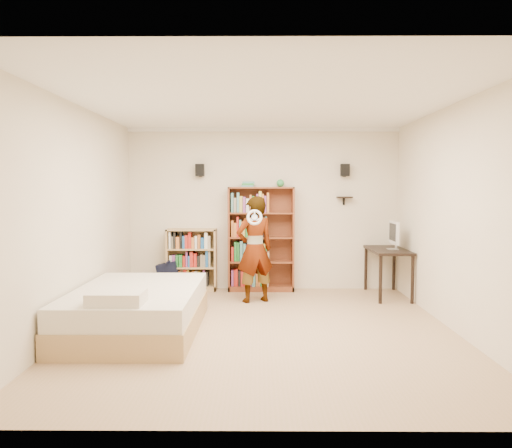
{
  "coord_description": "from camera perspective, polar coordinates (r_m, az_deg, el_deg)",
  "views": [
    {
      "loc": [
        -0.06,
        -5.88,
        1.69
      ],
      "look_at": [
        -0.11,
        0.6,
        1.23
      ],
      "focal_mm": 35.0,
      "sensor_mm": 36.0,
      "label": 1
    }
  ],
  "objects": [
    {
      "name": "computer_desk",
      "position": [
        8.14,
        14.81,
        -5.39
      ],
      "size": [
        0.55,
        1.1,
        0.75
      ],
      "primitive_type": null,
      "color": "black",
      "rests_on": "ground"
    },
    {
      "name": "wii_wheel",
      "position": [
        7.09,
        -0.17,
        0.76
      ],
      "size": [
        0.23,
        0.09,
        0.23
      ],
      "primitive_type": "torus",
      "rotation": [
        1.36,
        0.0,
        0.0
      ],
      "color": "silver",
      "rests_on": "person"
    },
    {
      "name": "wall_shelf",
      "position": [
        8.41,
        10.09,
        3.02
      ],
      "size": [
        0.25,
        0.16,
        0.02
      ],
      "primitive_type": "cube",
      "color": "black",
      "rests_on": "room_shell"
    },
    {
      "name": "navy_bag",
      "position": [
        8.37,
        -9.88,
        -5.93
      ],
      "size": [
        0.38,
        0.26,
        0.5
      ],
      "primitive_type": null,
      "rotation": [
        0.0,
        0.0,
        -0.07
      ],
      "color": "black",
      "rests_on": "ground"
    },
    {
      "name": "low_bookshelf",
      "position": [
        8.38,
        -7.35,
        -4.06
      ],
      "size": [
        0.82,
        0.31,
        1.03
      ],
      "primitive_type": null,
      "color": "tan",
      "rests_on": "ground"
    },
    {
      "name": "room_shell",
      "position": [
        5.88,
        1.01,
        4.73
      ],
      "size": [
        4.52,
        5.02,
        2.71
      ],
      "color": "beige",
      "rests_on": "ground"
    },
    {
      "name": "daybed",
      "position": [
        6.15,
        -13.42,
        -8.9
      ],
      "size": [
        1.43,
        2.21,
        0.65
      ],
      "primitive_type": null,
      "color": "silver",
      "rests_on": "ground"
    },
    {
      "name": "ground",
      "position": [
        6.12,
        0.99,
        -12.01
      ],
      "size": [
        4.5,
        5.0,
        0.01
      ],
      "primitive_type": "cube",
      "color": "tan",
      "rests_on": "ground"
    },
    {
      "name": "speaker_right",
      "position": [
        8.4,
        10.14,
        6.09
      ],
      "size": [
        0.14,
        0.12,
        0.2
      ],
      "primitive_type": "cube",
      "color": "black",
      "rests_on": "room_shell"
    },
    {
      "name": "crown_molding",
      "position": [
        5.96,
        1.02,
        13.5
      ],
      "size": [
        4.5,
        5.0,
        0.06
      ],
      "color": "white",
      "rests_on": "room_shell"
    },
    {
      "name": "imac",
      "position": [
        8.01,
        15.37,
        -1.26
      ],
      "size": [
        0.13,
        0.45,
        0.44
      ],
      "primitive_type": null,
      "rotation": [
        0.0,
        0.0,
        -0.1
      ],
      "color": "silver",
      "rests_on": "computer_desk"
    },
    {
      "name": "tall_bookshelf",
      "position": [
        8.26,
        0.59,
        -1.73
      ],
      "size": [
        1.09,
        0.32,
        1.72
      ],
      "primitive_type": null,
      "color": "brown",
      "rests_on": "ground"
    },
    {
      "name": "person",
      "position": [
        7.43,
        -0.15,
        -2.91
      ],
      "size": [
        0.68,
        0.58,
        1.58
      ],
      "primitive_type": "imported",
      "rotation": [
        0.0,
        0.0,
        3.55
      ],
      "color": "black",
      "rests_on": "ground"
    },
    {
      "name": "speaker_left",
      "position": [
        8.34,
        -6.44,
        6.14
      ],
      "size": [
        0.14,
        0.12,
        0.2
      ],
      "primitive_type": "cube",
      "color": "black",
      "rests_on": "room_shell"
    }
  ]
}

